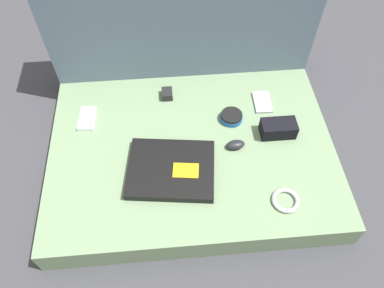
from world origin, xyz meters
The scene contains 11 objects.
ground_plane centered at (0.00, 0.00, 0.00)m, with size 8.00×8.00×0.00m, color #38383D.
couch_seat centered at (0.00, 0.00, 0.06)m, with size 1.07×0.76×0.11m.
couch_backrest centered at (0.00, 0.48, 0.27)m, with size 1.07×0.20×0.54m.
laptop centered at (-0.08, -0.10, 0.13)m, with size 0.33×0.28×0.03m.
computer_mouse centered at (0.16, -0.01, 0.13)m, with size 0.07×0.05×0.03m.
speaker_puck centered at (0.17, 0.12, 0.13)m, with size 0.09×0.09×0.03m.
phone_silver centered at (0.31, 0.20, 0.12)m, with size 0.07×0.12×0.01m.
phone_black centered at (-0.40, 0.17, 0.12)m, with size 0.07×0.12×0.01m.
camera_pouch centered at (0.33, 0.04, 0.14)m, with size 0.13×0.07×0.06m.
charger_brick centered at (-0.08, 0.27, 0.13)m, with size 0.04×0.06×0.03m.
cable_coil centered at (0.30, -0.25, 0.12)m, with size 0.10×0.10×0.02m.
Camera 1 is at (-0.07, -0.81, 1.26)m, focal length 35.00 mm.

